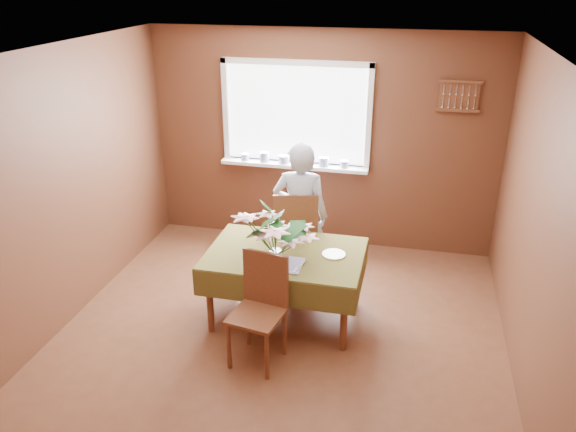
% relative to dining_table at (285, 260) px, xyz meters
% --- Properties ---
extents(floor, '(4.50, 4.50, 0.00)m').
position_rel_dining_table_xyz_m(floor, '(0.02, -0.53, -0.61)').
color(floor, brown).
rests_on(floor, ground).
extents(ceiling, '(4.50, 4.50, 0.00)m').
position_rel_dining_table_xyz_m(ceiling, '(0.02, -0.53, 1.89)').
color(ceiling, white).
rests_on(ceiling, wall_back).
extents(wall_back, '(4.00, 0.00, 4.00)m').
position_rel_dining_table_xyz_m(wall_back, '(0.02, 1.72, 0.64)').
color(wall_back, brown).
rests_on(wall_back, floor).
extents(wall_front, '(4.00, 0.00, 4.00)m').
position_rel_dining_table_xyz_m(wall_front, '(0.02, -2.78, 0.64)').
color(wall_front, brown).
rests_on(wall_front, floor).
extents(wall_left, '(0.00, 4.50, 4.50)m').
position_rel_dining_table_xyz_m(wall_left, '(-1.98, -0.53, 0.64)').
color(wall_left, brown).
rests_on(wall_left, floor).
extents(wall_right, '(0.00, 4.50, 4.50)m').
position_rel_dining_table_xyz_m(wall_right, '(2.02, -0.53, 0.64)').
color(wall_right, brown).
rests_on(wall_right, floor).
extents(window_assembly, '(1.72, 0.20, 1.22)m').
position_rel_dining_table_xyz_m(window_assembly, '(-0.28, 1.67, 0.74)').
color(window_assembly, white).
rests_on(window_assembly, wall_back).
extents(spoon_rack, '(0.44, 0.05, 0.33)m').
position_rel_dining_table_xyz_m(spoon_rack, '(1.47, 1.69, 1.24)').
color(spoon_rack, brown).
rests_on(spoon_rack, wall_back).
extents(dining_table, '(1.43, 0.98, 0.70)m').
position_rel_dining_table_xyz_m(dining_table, '(0.00, 0.00, 0.00)').
color(dining_table, brown).
rests_on(dining_table, floor).
extents(chair_far, '(0.52, 0.52, 1.04)m').
position_rel_dining_table_xyz_m(chair_far, '(-0.04, 0.67, -0.05)').
color(chair_far, brown).
rests_on(chair_far, floor).
extents(chair_near, '(0.47, 0.47, 0.95)m').
position_rel_dining_table_xyz_m(chair_near, '(-0.06, -0.62, -0.09)').
color(chair_near, brown).
rests_on(chair_near, floor).
extents(seated_woman, '(0.58, 0.40, 1.55)m').
position_rel_dining_table_xyz_m(seated_woman, '(0.00, 0.66, 0.16)').
color(seated_woman, white).
rests_on(seated_woman, floor).
extents(flower_bouquet, '(0.58, 0.58, 0.50)m').
position_rel_dining_table_xyz_m(flower_bouquet, '(-0.03, -0.25, 0.41)').
color(flower_bouquet, white).
rests_on(flower_bouquet, dining_table).
extents(side_plate, '(0.24, 0.24, 0.01)m').
position_rel_dining_table_xyz_m(side_plate, '(0.44, 0.05, 0.09)').
color(side_plate, white).
rests_on(side_plate, dining_table).
extents(table_knife, '(0.07, 0.22, 0.00)m').
position_rel_dining_table_xyz_m(table_knife, '(0.19, -0.23, 0.09)').
color(table_knife, silver).
rests_on(table_knife, dining_table).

